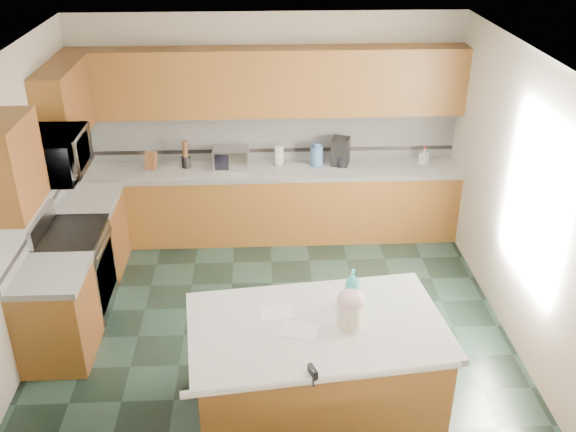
{
  "coord_description": "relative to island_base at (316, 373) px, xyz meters",
  "views": [
    {
      "loc": [
        -0.11,
        -5.13,
        3.96
      ],
      "look_at": [
        0.15,
        0.35,
        1.12
      ],
      "focal_mm": 40.0,
      "sensor_mm": 36.0,
      "label": 1
    }
  ],
  "objects": [
    {
      "name": "toaster_oven_door",
      "position": [
        -0.77,
        3.02,
        0.61
      ],
      "size": [
        0.37,
        0.01,
        0.2
      ],
      "primitive_type": "cube",
      "color": "black",
      "rests_on": "toaster_oven"
    },
    {
      "name": "back_upper_cab",
      "position": [
        -0.31,
        3.24,
        1.51
      ],
      "size": [
        4.6,
        0.33,
        0.78
      ],
      "primitive_type": "cube",
      "color": "#4F2913",
      "rests_on": "wall_back"
    },
    {
      "name": "treat_jar",
      "position": [
        0.25,
        -0.01,
        0.59
      ],
      "size": [
        0.25,
        0.25,
        0.2
      ],
      "primitive_type": "cylinder",
      "rotation": [
        0.0,
        0.0,
        -0.38
      ],
      "color": "#F2E7CA",
      "rests_on": "island_top"
    },
    {
      "name": "back_base_cab",
      "position": [
        -0.31,
        3.1,
        0.0
      ],
      "size": [
        4.6,
        0.6,
        0.86
      ],
      "primitive_type": "cube",
      "color": "#4F2913",
      "rests_on": "ground"
    },
    {
      "name": "floor",
      "position": [
        -0.31,
        1.1,
        -0.43
      ],
      "size": [
        4.6,
        4.6,
        0.0
      ],
      "primitive_type": "plane",
      "color": "black",
      "rests_on": "ground"
    },
    {
      "name": "coffee_carafe",
      "position": [
        0.56,
        3.13,
        0.56
      ],
      "size": [
        0.14,
        0.14,
        0.14
      ],
      "primitive_type": "cylinder",
      "color": "black",
      "rests_on": "back_countertop"
    },
    {
      "name": "treat_jar_knob",
      "position": [
        0.25,
        -0.01,
        0.77
      ],
      "size": [
        0.07,
        0.02,
        0.02
      ],
      "primitive_type": "cylinder",
      "rotation": [
        0.0,
        1.57,
        0.0
      ],
      "color": "tan",
      "rests_on": "treat_jar_lid"
    },
    {
      "name": "range_cooktop",
      "position": [
        -2.31,
        1.6,
        0.47
      ],
      "size": [
        0.62,
        0.78,
        0.04
      ],
      "primitive_type": "cube",
      "color": "black",
      "rests_on": "range_body"
    },
    {
      "name": "clamp_body",
      "position": [
        -0.08,
        -0.57,
        0.5
      ],
      "size": [
        0.07,
        0.12,
        0.1
      ],
      "primitive_type": "cube",
      "rotation": [
        0.0,
        0.0,
        0.34
      ],
      "color": "black",
      "rests_on": "island_top"
    },
    {
      "name": "range_oven_door",
      "position": [
        -2.02,
        1.6,
        -0.03
      ],
      "size": [
        0.02,
        0.68,
        0.55
      ],
      "primitive_type": "cube",
      "color": "black",
      "rests_on": "range_body"
    },
    {
      "name": "island_top",
      "position": [
        0.0,
        0.0,
        0.46
      ],
      "size": [
        2.12,
        1.4,
        0.06
      ],
      "primitive_type": "cube",
      "rotation": [
        0.0,
        0.0,
        0.11
      ],
      "color": "white",
      "rests_on": "island_base"
    },
    {
      "name": "paper_towel_base",
      "position": [
        -0.18,
        3.2,
        0.5
      ],
      "size": [
        0.16,
        0.16,
        0.01
      ],
      "primitive_type": "cylinder",
      "color": "#B7B7BC",
      "rests_on": "back_countertop"
    },
    {
      "name": "left_upper_cab_front",
      "position": [
        -2.44,
        0.86,
        1.51
      ],
      "size": [
        0.33,
        0.72,
        0.78
      ],
      "primitive_type": "cube",
      "color": "#4F2913",
      "rests_on": "wall_left"
    },
    {
      "name": "treat_jar_lid",
      "position": [
        0.25,
        -0.01,
        0.72
      ],
      "size": [
        0.21,
        0.21,
        0.13
      ],
      "primitive_type": "ellipsoid",
      "color": "#EAB3C4",
      "rests_on": "treat_jar"
    },
    {
      "name": "wall_left",
      "position": [
        -2.63,
        1.1,
        0.92
      ],
      "size": [
        0.04,
        4.6,
        2.7
      ],
      "primitive_type": "cube",
      "color": "white",
      "rests_on": "ground"
    },
    {
      "name": "wall_back",
      "position": [
        -0.31,
        3.42,
        0.92
      ],
      "size": [
        4.6,
        0.04,
        2.7
      ],
      "primitive_type": "cube",
      "color": "white",
      "rests_on": "ground"
    },
    {
      "name": "water_jug_neck",
      "position": [
        0.27,
        3.16,
        0.76
      ],
      "size": [
        0.07,
        0.07,
        0.04
      ],
      "primitive_type": "cylinder",
      "color": "#4771AC",
      "rests_on": "water_jug"
    },
    {
      "name": "range_backguard",
      "position": [
        -2.57,
        1.6,
        0.59
      ],
      "size": [
        0.06,
        0.76,
        0.18
      ],
      "primitive_type": "cube",
      "color": "#B7B7BC",
      "rests_on": "range_body"
    },
    {
      "name": "island_bullnose",
      "position": [
        -0.0,
        -0.59,
        0.46
      ],
      "size": [
        1.99,
        0.28,
        0.06
      ],
      "primitive_type": "cylinder",
      "rotation": [
        0.0,
        1.57,
        0.11
      ],
      "color": "white",
      "rests_on": "island_base"
    },
    {
      "name": "toaster_oven",
      "position": [
        -0.77,
        3.15,
        0.61
      ],
      "size": [
        0.43,
        0.31,
        0.24
      ],
      "primitive_type": "cube",
      "rotation": [
        0.0,
        0.0,
        -0.07
      ],
      "color": "#B7B7BC",
      "rests_on": "back_countertop"
    },
    {
      "name": "island_base",
      "position": [
        0.0,
        0.0,
        0.0
      ],
      "size": [
        2.01,
        1.29,
        0.86
      ],
      "primitive_type": "cube",
      "rotation": [
        0.0,
        0.0,
        0.11
      ],
      "color": "#4F2913",
      "rests_on": "ground"
    },
    {
      "name": "soap_bottle_back",
      "position": [
        1.58,
        3.15,
        0.59
      ],
      "size": [
        0.13,
        0.13,
        0.2
      ],
      "primitive_type": "imported",
      "rotation": [
        0.0,
        0.0,
        0.75
      ],
      "color": "white",
      "rests_on": "back_countertop"
    },
    {
      "name": "ceiling",
      "position": [
        -0.31,
        1.1,
        2.27
      ],
      "size": [
        4.6,
        4.6,
        0.0
      ],
      "primitive_type": "plane",
      "color": "white",
      "rests_on": "ground"
    },
    {
      "name": "water_jug",
      "position": [
        0.27,
        3.16,
        0.62
      ],
      "size": [
        0.15,
        0.15,
        0.25
      ],
      "primitive_type": "cylinder",
      "color": "#4771AC",
      "rests_on": "back_countertop"
    },
    {
      "name": "utensil_bundle",
      "position": [
        -1.31,
        3.18,
        0.73
      ],
      "size": [
        0.06,
        0.06,
        0.2
      ],
      "primitive_type": "cylinder",
      "color": "#472814",
      "rests_on": "utensil_crock"
    },
    {
      "name": "paper_towel",
      "position": [
        -0.18,
        3.2,
        0.61
      ],
      "size": [
        0.11,
        0.11,
        0.24
      ],
      "primitive_type": "cylinder",
      "color": "white",
      "rests_on": "back_countertop"
    },
    {
      "name": "clamp_handle",
      "position": [
        -0.08,
        -0.64,
        0.48
      ],
      "size": [
        0.02,
        0.08,
        0.02
      ],
      "primitive_type": "cylinder",
      "rotation": [
        1.57,
        0.0,
        0.0
      ],
      "color": "black",
      "rests_on": "island_top"
    },
    {
      "name": "left_base_cab_rear",
      "position": [
        -2.31,
        2.39,
        0.0
      ],
      "size": [
        0.6,
        0.82,
        0.86
      ],
      "primitive_type": "cube",
      "color": "#4F2913",
      "rests_on": "ground"
    },
    {
      "name": "knife_block",
      "position": [
        -1.72,
        3.15,
        0.6
      ],
      "size": [
        0.15,
        0.18,
        0.24
      ],
      "primitive_type": "cube",
      "rotation": [
        -0.31,
        0.0,
        -0.19
      ],
      "color": "#472814",
      "rests_on": "back_countertop"
    },
    {
      "name": "left_counter_rear",
      "position": [
        -2.31,
        2.39,
        0.46
      ],
      "size": [
        0.64,
        0.82,
        0.06
      ],
      "primitive_type": "cube",
      "color": "white",
      "rests_on": "left_base_cab_rear"
    },
    {
      "name": "coffee_maker",
      "position": [
        0.56,
        3.18,
        0.66
      ],
      "size": [
        0.25,
        0.27,
        0.34
      ],
      "primitive_type": "cube",
      "rotation": [
        0.0,
        0.0,
        -0.3
      ],
      "color": "black",
      "rests_on": "back_countertop"
    },
    {
      "name": "soap_bottle_island",
      "position": [
        0.3,
        0.24,
        0.65
      ],
      "size": [
        0.16,
        0.16,
        0.33
      ],
      "primitive_type": "imported",
      "rotation": [
        0.0,
        0.0,
        -0.32
      ],
      "color": "teal",
      "rests_on": "island_top"
    },
    {
      "name": "treat_jar_knob_end_r",
      "position": [
        0.29,
        -0.01,
        0.77
      ],
      "size": [
        0.04,
        0.04,
        0.04
      ],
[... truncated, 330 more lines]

